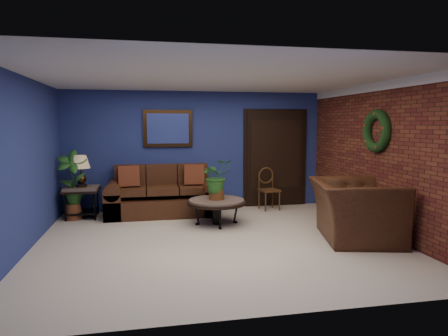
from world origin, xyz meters
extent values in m
plane|color=beige|center=(0.00, 0.00, 0.00)|extent=(5.50, 5.50, 0.00)
cube|color=navy|center=(0.00, 2.50, 1.25)|extent=(5.50, 0.04, 2.50)
cube|color=navy|center=(-2.75, 0.00, 1.25)|extent=(0.04, 5.00, 2.50)
cube|color=brown|center=(2.75, 0.00, 1.25)|extent=(0.04, 5.00, 2.50)
cube|color=white|center=(0.00, 0.00, 2.50)|extent=(5.50, 5.00, 0.02)
cube|color=white|center=(2.72, 0.00, 2.43)|extent=(0.03, 5.00, 0.14)
cube|color=#3B2511|center=(-0.60, 2.46, 1.72)|extent=(1.02, 0.06, 0.77)
cube|color=black|center=(1.75, 2.47, 1.05)|extent=(1.44, 0.06, 2.18)
torus|color=black|center=(2.69, 0.05, 1.70)|extent=(0.16, 0.72, 0.72)
cube|color=#492414|center=(-0.76, 2.00, 0.18)|extent=(2.21, 0.95, 0.36)
cube|color=#492414|center=(-0.76, 2.35, 0.51)|extent=(1.89, 0.26, 0.90)
cube|color=#492414|center=(-1.39, 1.94, 0.52)|extent=(0.61, 0.65, 0.14)
cube|color=#492414|center=(-0.76, 1.94, 0.52)|extent=(0.61, 0.65, 0.14)
cube|color=#492414|center=(-0.13, 1.94, 0.52)|extent=(0.61, 0.65, 0.14)
cube|color=#492414|center=(-1.70, 2.00, 0.25)|extent=(0.32, 0.95, 0.50)
cube|color=#492414|center=(0.19, 2.00, 0.25)|extent=(0.32, 0.95, 0.50)
cube|color=maroon|center=(-1.40, 1.98, 0.79)|extent=(0.40, 0.12, 0.40)
cube|color=maroon|center=(-0.11, 1.98, 0.79)|extent=(0.40, 0.12, 0.40)
cylinder|color=#56504B|center=(0.17, 1.05, 0.43)|extent=(1.00, 1.00, 0.05)
cylinder|color=black|center=(0.17, 1.05, 0.40)|extent=(1.06, 1.06, 0.05)
cylinder|color=black|center=(0.17, 1.05, 0.20)|extent=(0.14, 0.14, 0.41)
cube|color=#56504B|center=(-2.30, 2.05, 0.58)|extent=(0.62, 0.62, 0.05)
cube|color=black|center=(-2.30, 2.05, 0.54)|extent=(0.66, 0.66, 0.04)
cube|color=black|center=(-2.30, 2.05, 0.12)|extent=(0.56, 0.56, 0.03)
cylinder|color=black|center=(-2.56, 1.79, 0.29)|extent=(0.03, 0.03, 0.58)
cylinder|color=black|center=(-2.04, 1.79, 0.29)|extent=(0.03, 0.03, 0.58)
cylinder|color=black|center=(-2.56, 2.31, 0.29)|extent=(0.03, 0.03, 0.58)
cylinder|color=black|center=(-2.04, 2.31, 0.29)|extent=(0.03, 0.03, 0.58)
cylinder|color=#3B2511|center=(-2.30, 2.05, 0.63)|extent=(0.21, 0.21, 0.04)
sphere|color=#3B2511|center=(-2.30, 2.05, 0.73)|extent=(0.20, 0.20, 0.20)
cylinder|color=#3B2511|center=(-2.30, 2.05, 0.89)|extent=(0.02, 0.02, 0.25)
cone|color=#9E7E5C|center=(-2.30, 2.05, 1.07)|extent=(0.36, 0.36, 0.25)
cube|color=#533317|center=(1.49, 2.05, 0.42)|extent=(0.43, 0.43, 0.04)
torus|color=#533317|center=(1.46, 2.22, 0.71)|extent=(0.36, 0.09, 0.36)
cylinder|color=#533317|center=(1.35, 1.87, 0.20)|extent=(0.03, 0.03, 0.40)
cylinder|color=#533317|center=(1.67, 1.91, 0.20)|extent=(0.03, 0.03, 0.40)
cylinder|color=#533317|center=(1.31, 2.19, 0.20)|extent=(0.03, 0.03, 0.40)
cylinder|color=#533317|center=(1.63, 2.23, 0.20)|extent=(0.03, 0.03, 0.40)
imported|color=#492414|center=(2.15, -0.30, 0.46)|extent=(1.55, 1.68, 0.93)
cylinder|color=brown|center=(0.17, 1.05, 0.55)|extent=(0.28, 0.28, 0.18)
imported|color=#1A4A17|center=(0.17, 1.05, 0.89)|extent=(0.63, 0.57, 0.60)
cylinder|color=brown|center=(2.35, 1.02, 0.10)|extent=(0.26, 0.26, 0.20)
imported|color=#1A4A17|center=(2.35, 1.02, 0.44)|extent=(0.38, 0.34, 0.58)
cylinder|color=brown|center=(-2.45, 1.95, 0.15)|extent=(0.34, 0.34, 0.30)
imported|color=#1A4A17|center=(-2.45, 1.95, 0.79)|extent=(0.60, 0.43, 1.08)
camera|label=1|loc=(-1.06, -5.96, 1.82)|focal=32.00mm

